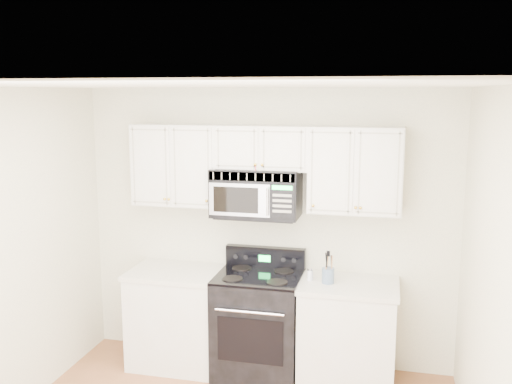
% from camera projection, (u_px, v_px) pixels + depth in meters
% --- Properties ---
extents(room, '(3.51, 3.51, 2.61)m').
position_uv_depth(room, '(210.00, 289.00, 3.70)').
color(room, '#9F5D3D').
rests_on(room, ground).
extents(base_cabinet_left, '(0.86, 0.65, 0.92)m').
position_uv_depth(base_cabinet_left, '(178.00, 320.00, 5.41)').
color(base_cabinet_left, silver).
rests_on(base_cabinet_left, ground).
extents(base_cabinet_right, '(0.86, 0.65, 0.92)m').
position_uv_depth(base_cabinet_right, '(347.00, 336.00, 5.05)').
color(base_cabinet_right, silver).
rests_on(base_cabinet_right, ground).
extents(range, '(0.76, 0.69, 1.12)m').
position_uv_depth(range, '(259.00, 322.00, 5.21)').
color(range, black).
rests_on(range, ground).
extents(upper_cabinets, '(2.44, 0.37, 0.75)m').
position_uv_depth(upper_cabinets, '(263.00, 163.00, 5.11)').
color(upper_cabinets, silver).
rests_on(upper_cabinets, ground).
extents(microwave, '(0.79, 0.44, 0.43)m').
position_uv_depth(microwave, '(256.00, 193.00, 5.14)').
color(microwave, black).
rests_on(microwave, ground).
extents(utensil_crock, '(0.11, 0.11, 0.29)m').
position_uv_depth(utensil_crock, '(328.00, 275.00, 4.95)').
color(utensil_crock, slate).
rests_on(utensil_crock, base_cabinet_right).
extents(shaker_salt, '(0.04, 0.04, 0.09)m').
position_uv_depth(shaker_salt, '(311.00, 274.00, 5.05)').
color(shaker_salt, silver).
rests_on(shaker_salt, base_cabinet_right).
extents(shaker_pepper, '(0.05, 0.05, 0.11)m').
position_uv_depth(shaker_pepper, '(310.00, 274.00, 5.03)').
color(shaker_pepper, silver).
rests_on(shaker_pepper, base_cabinet_right).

